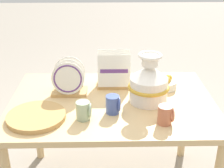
{
  "coord_description": "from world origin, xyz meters",
  "views": [
    {
      "loc": [
        -0.04,
        -1.67,
        1.6
      ],
      "look_at": [
        0.0,
        0.0,
        0.82
      ],
      "focal_mm": 50.0,
      "sensor_mm": 36.0,
      "label": 1
    }
  ],
  "objects": [
    {
      "name": "mug_terracotta_glaze",
      "position": [
        0.28,
        -0.26,
        0.76
      ],
      "size": [
        0.08,
        0.08,
        0.1
      ],
      "color": "#B76647",
      "rests_on": "display_table"
    },
    {
      "name": "ceramic_vase",
      "position": [
        0.22,
        -0.01,
        0.83
      ],
      "size": [
        0.25,
        0.25,
        0.3
      ],
      "color": "white",
      "rests_on": "display_table"
    },
    {
      "name": "fruit_bowl",
      "position": [
        0.35,
        0.16,
        0.74
      ],
      "size": [
        0.15,
        0.15,
        0.09
      ],
      "color": "silver",
      "rests_on": "display_table"
    },
    {
      "name": "display_table",
      "position": [
        0.0,
        0.0,
        0.62
      ],
      "size": [
        1.24,
        0.85,
        0.71
      ],
      "color": "tan",
      "rests_on": "ground_plane"
    },
    {
      "name": "dish_rack_round_plates",
      "position": [
        -0.27,
        0.09,
        0.79
      ],
      "size": [
        0.22,
        0.15,
        0.22
      ],
      "color": "tan",
      "rests_on": "display_table"
    },
    {
      "name": "dish_rack_square_plates",
      "position": [
        0.02,
        0.21,
        0.8
      ],
      "size": [
        0.22,
        0.15,
        0.23
      ],
      "color": "tan",
      "rests_on": "display_table"
    },
    {
      "name": "wicker_charger_stack",
      "position": [
        -0.42,
        -0.2,
        0.72
      ],
      "size": [
        0.32,
        0.32,
        0.03
      ],
      "color": "tan",
      "rests_on": "display_table"
    },
    {
      "name": "mug_cobalt_glaze",
      "position": [
        0.0,
        -0.15,
        0.76
      ],
      "size": [
        0.08,
        0.08,
        0.1
      ],
      "color": "#42569E",
      "rests_on": "display_table"
    },
    {
      "name": "mug_sage_glaze",
      "position": [
        -0.16,
        -0.21,
        0.76
      ],
      "size": [
        0.08,
        0.08,
        0.1
      ],
      "color": "#9EB28E",
      "rests_on": "display_table"
    }
  ]
}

